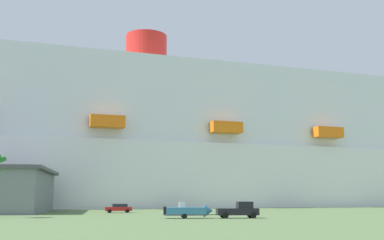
{
  "coord_description": "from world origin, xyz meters",
  "views": [
    {
      "loc": [
        -24.8,
        -72.21,
        2.88
      ],
      "look_at": [
        -0.78,
        28.07,
        19.42
      ],
      "focal_mm": 44.71,
      "sensor_mm": 36.0,
      "label": 1
    }
  ],
  "objects_px": {
    "pickup_truck": "(239,210)",
    "small_boat_on_trailer": "(191,211)",
    "parked_car_silver_sedan": "(21,208)",
    "cruise_ship": "(252,151)",
    "parked_car_red_hatchback": "(119,208)"
  },
  "relations": [
    {
      "from": "parked_car_red_hatchback",
      "to": "parked_car_silver_sedan",
      "type": "distance_m",
      "value": 16.94
    },
    {
      "from": "cruise_ship",
      "to": "parked_car_silver_sedan",
      "type": "relative_size",
      "value": 54.39
    },
    {
      "from": "cruise_ship",
      "to": "small_boat_on_trailer",
      "type": "xyz_separation_m",
      "value": [
        -34.85,
        -68.83,
        -15.07
      ]
    },
    {
      "from": "cruise_ship",
      "to": "pickup_truck",
      "type": "distance_m",
      "value": 76.71
    },
    {
      "from": "small_boat_on_trailer",
      "to": "parked_car_silver_sedan",
      "type": "distance_m",
      "value": 36.24
    },
    {
      "from": "cruise_ship",
      "to": "parked_car_red_hatchback",
      "type": "bearing_deg",
      "value": -133.91
    },
    {
      "from": "pickup_truck",
      "to": "small_boat_on_trailer",
      "type": "relative_size",
      "value": 0.79
    },
    {
      "from": "cruise_ship",
      "to": "pickup_truck",
      "type": "relative_size",
      "value": 43.9
    },
    {
      "from": "parked_car_red_hatchback",
      "to": "parked_car_silver_sedan",
      "type": "bearing_deg",
      "value": 173.12
    },
    {
      "from": "pickup_truck",
      "to": "small_boat_on_trailer",
      "type": "bearing_deg",
      "value": 172.55
    },
    {
      "from": "cruise_ship",
      "to": "parked_car_red_hatchback",
      "type": "height_order",
      "value": "cruise_ship"
    },
    {
      "from": "parked_car_red_hatchback",
      "to": "cruise_ship",
      "type": "bearing_deg",
      "value": 46.09
    },
    {
      "from": "cruise_ship",
      "to": "small_boat_on_trailer",
      "type": "relative_size",
      "value": 34.79
    },
    {
      "from": "pickup_truck",
      "to": "small_boat_on_trailer",
      "type": "distance_m",
      "value": 6.54
    },
    {
      "from": "small_boat_on_trailer",
      "to": "parked_car_silver_sedan",
      "type": "height_order",
      "value": "small_boat_on_trailer"
    }
  ]
}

